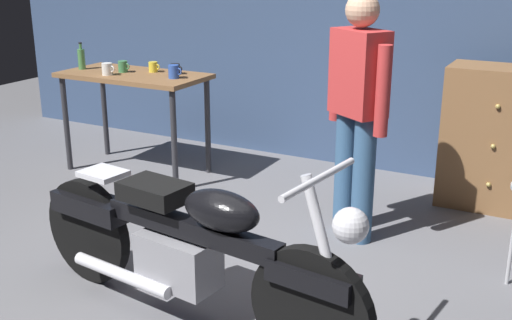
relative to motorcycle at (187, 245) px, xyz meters
The scene contains 11 objects.
ground_plane 0.50m from the motorcycle, 112.57° to the left, with size 12.00×12.00×0.00m, color slate.
workbench 2.62m from the motorcycle, 133.72° to the left, with size 1.30×0.64×0.90m.
motorcycle is the anchor object (origin of this frame).
person_standing 1.58m from the motorcycle, 74.32° to the left, with size 0.49×0.39×1.67m.
wooden_dresser 2.76m from the motorcycle, 64.53° to the left, with size 0.80×0.47×1.10m.
mug_blue_enamel 2.34m from the motorcycle, 126.01° to the left, with size 0.13×0.09×0.11m.
mug_black_matte 2.53m from the motorcycle, 125.63° to the left, with size 0.12×0.08×0.09m.
mug_white_ceramic 2.63m from the motorcycle, 138.62° to the left, with size 0.12×0.09×0.10m.
mug_yellow_tall 2.66m from the motorcycle, 129.81° to the left, with size 0.11×0.08×0.09m.
mug_green_speckled 2.72m from the motorcycle, 135.42° to the left, with size 0.12×0.08×0.10m.
bottle 3.01m from the motorcycle, 141.96° to the left, with size 0.06×0.06×0.24m.
Camera 1 is at (1.82, -2.71, 1.91)m, focal length 44.76 mm.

